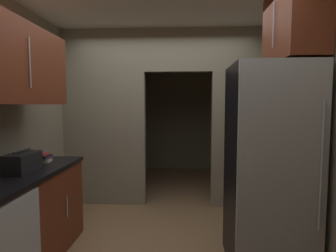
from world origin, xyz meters
The scene contains 9 objects.
kitchen_overhead_slab centered at (0.00, 0.43, 2.66)m, with size 3.40×6.85×0.06m, color silver.
kitchen_partition centered at (-0.08, 1.42, 1.42)m, with size 3.00×0.12×2.63m.
adjoining_room_shell centered at (0.00, 3.06, 1.31)m, with size 3.00×2.40×2.63m.
refrigerator centered at (1.10, -0.07, 0.94)m, with size 0.71×0.73×1.89m.
lower_cabinet_run centered at (-1.19, -0.32, 0.46)m, with size 0.63×1.63×0.91m.
upper_cabinet_counterside centered at (-1.19, -0.32, 1.88)m, with size 0.36×1.47×0.71m.
upper_cabinet_fridgeside centered at (1.32, 0.03, 2.26)m, with size 0.36×0.78×0.69m.
boombox centered at (-1.16, -0.24, 1.00)m, with size 0.20×0.35×0.20m.
book_stack centered at (-1.19, 0.17, 0.96)m, with size 0.15×0.16×0.09m.
Camera 1 is at (0.30, -2.58, 1.52)m, focal length 28.70 mm.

